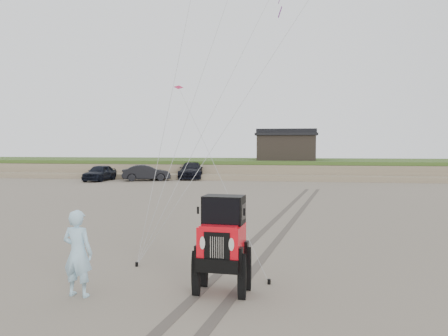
{
  "coord_description": "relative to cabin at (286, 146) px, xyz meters",
  "views": [
    {
      "loc": [
        2.33,
        -10.35,
        3.31
      ],
      "look_at": [
        0.33,
        3.0,
        2.6
      ],
      "focal_mm": 35.0,
      "sensor_mm": 36.0,
      "label": 1
    }
  ],
  "objects": [
    {
      "name": "truck_a",
      "position": [
        -17.09,
        -9.05,
        -2.49
      ],
      "size": [
        1.9,
        4.45,
        1.5
      ],
      "primitive_type": "imported",
      "rotation": [
        0.0,
        0.0,
        -0.03
      ],
      "color": "black",
      "rests_on": "ground"
    },
    {
      "name": "man",
      "position": [
        -4.23,
        -38.52,
        -2.28
      ],
      "size": [
        0.74,
        0.53,
        1.91
      ],
      "primitive_type": "imported",
      "rotation": [
        0.0,
        0.0,
        3.03
      ],
      "color": "#8ECBDC",
      "rests_on": "ground"
    },
    {
      "name": "truck_c",
      "position": [
        -9.17,
        -5.32,
        -2.43
      ],
      "size": [
        2.89,
        5.79,
        1.61
      ],
      "primitive_type": "imported",
      "rotation": [
        0.0,
        0.0,
        0.12
      ],
      "color": "black",
      "rests_on": "ground"
    },
    {
      "name": "jeep",
      "position": [
        -1.13,
        -37.88,
        -2.37
      ],
      "size": [
        2.42,
        4.83,
        1.74
      ],
      "primitive_type": null,
      "rotation": [
        0.0,
        0.0,
        -0.09
      ],
      "color": "red",
      "rests_on": "ground"
    },
    {
      "name": "truck_b",
      "position": [
        -12.85,
        -8.32,
        -2.51
      ],
      "size": [
        4.7,
        3.04,
        1.46
      ],
      "primitive_type": "imported",
      "rotation": [
        0.0,
        0.0,
        1.94
      ],
      "color": "black",
      "rests_on": "ground"
    },
    {
      "name": "stake_aux",
      "position": [
        -0.12,
        -37.07,
        -3.18
      ],
      "size": [
        0.08,
        0.08,
        0.12
      ],
      "primitive_type": "cylinder",
      "color": "black",
      "rests_on": "ground"
    },
    {
      "name": "tire_tracks",
      "position": [
        0.0,
        -29.0,
        -3.23
      ],
      "size": [
        5.22,
        29.74,
        0.01
      ],
      "color": "#4C443D",
      "rests_on": "ground"
    },
    {
      "name": "dune_ridge",
      "position": [
        -2.0,
        0.5,
        -2.42
      ],
      "size": [
        160.0,
        14.25,
        1.73
      ],
      "color": "#7A6B54",
      "rests_on": "ground"
    },
    {
      "name": "stake_main",
      "position": [
        -3.77,
        -36.09,
        -3.18
      ],
      "size": [
        0.08,
        0.08,
        0.12
      ],
      "primitive_type": "cylinder",
      "color": "black",
      "rests_on": "ground"
    },
    {
      "name": "ground",
      "position": [
        -2.0,
        -37.0,
        -3.24
      ],
      "size": [
        160.0,
        160.0,
        0.0
      ],
      "primitive_type": "plane",
      "color": "#6B6054",
      "rests_on": "ground"
    },
    {
      "name": "cabin",
      "position": [
        0.0,
        0.0,
        0.0
      ],
      "size": [
        6.4,
        5.4,
        3.35
      ],
      "color": "black",
      "rests_on": "dune_ridge"
    }
  ]
}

